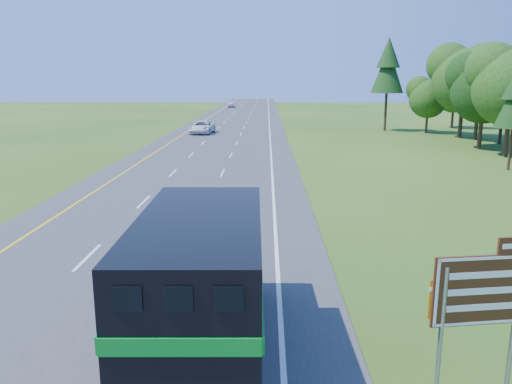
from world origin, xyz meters
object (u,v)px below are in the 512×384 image
horse_truck (204,281)px  white_suv (202,127)px  exit_sign (483,297)px  far_car (231,104)px

horse_truck → white_suv: horse_truck is taller
exit_sign → horse_truck: bearing=158.4°
horse_truck → far_car: bearing=92.5°
far_car → exit_sign: bearing=-87.7°
horse_truck → white_suv: bearing=96.1°
horse_truck → far_car: horse_truck is taller
white_suv → far_car: (-0.79, 63.24, -0.01)m
horse_truck → exit_sign: horse_truck is taller
white_suv → exit_sign: bearing=-72.7°
far_car → exit_sign: 118.39m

